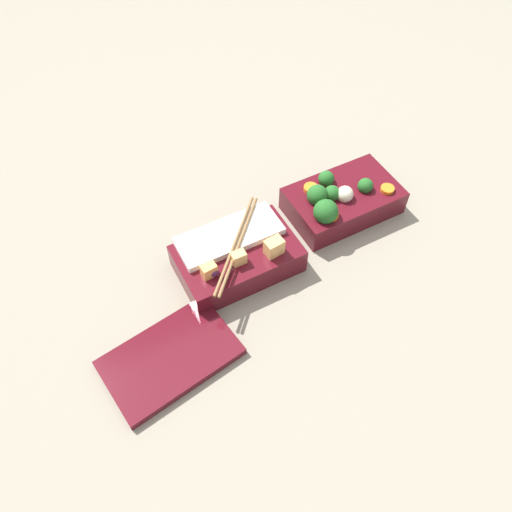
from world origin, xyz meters
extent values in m
plane|color=gray|center=(0.00, 0.00, 0.00)|extent=(3.00, 3.00, 0.00)
cube|color=#510F19|center=(-0.12, 0.00, 0.02)|extent=(0.20, 0.12, 0.05)
sphere|color=#236023|center=(-0.09, 0.00, 0.06)|extent=(0.03, 0.03, 0.03)
sphere|color=#236023|center=(-0.06, -0.01, 0.06)|extent=(0.04, 0.04, 0.04)
sphere|color=#236023|center=(-0.05, 0.03, 0.06)|extent=(0.04, 0.04, 0.04)
sphere|color=#236023|center=(-0.15, 0.01, 0.06)|extent=(0.03, 0.03, 0.03)
sphere|color=#236023|center=(-0.10, -0.04, 0.06)|extent=(0.03, 0.03, 0.03)
cylinder|color=orange|center=(-0.06, 0.04, 0.05)|extent=(0.04, 0.04, 0.01)
cylinder|color=orange|center=(-0.07, -0.03, 0.05)|extent=(0.04, 0.04, 0.01)
cylinder|color=orange|center=(-0.18, 0.03, 0.05)|extent=(0.03, 0.03, 0.01)
sphere|color=beige|center=(-0.11, 0.01, 0.06)|extent=(0.03, 0.03, 0.03)
cube|color=#510F19|center=(0.11, 0.03, 0.02)|extent=(0.20, 0.12, 0.05)
cube|color=white|center=(0.11, 0.00, 0.05)|extent=(0.17, 0.07, 0.01)
cube|color=#EAB266|center=(0.06, 0.06, 0.06)|extent=(0.03, 0.02, 0.03)
cube|color=#EAB266|center=(0.12, 0.05, 0.06)|extent=(0.02, 0.02, 0.02)
cube|color=#F4A356|center=(0.17, 0.05, 0.06)|extent=(0.02, 0.02, 0.02)
sphere|color=#4C1E4C|center=(0.16, 0.05, 0.06)|extent=(0.02, 0.02, 0.02)
cylinder|color=olive|center=(0.11, 0.02, 0.06)|extent=(0.15, 0.15, 0.01)
cylinder|color=olive|center=(0.11, 0.03, 0.06)|extent=(0.15, 0.15, 0.01)
cube|color=#510F19|center=(0.27, 0.13, 0.01)|extent=(0.21, 0.15, 0.01)
camera|label=1|loc=(0.32, 0.48, 0.68)|focal=35.00mm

